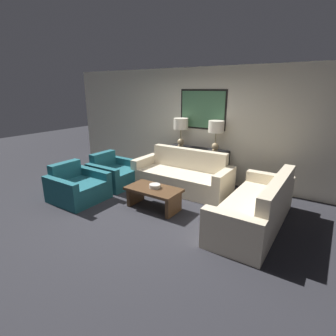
# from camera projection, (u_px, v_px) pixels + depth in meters

# --- Properties ---
(ground_plane) EXTENTS (20.00, 20.00, 0.00)m
(ground_plane) POSITION_uv_depth(u_px,v_px,m) (143.00, 212.00, 4.81)
(ground_plane) COLOR #28282D
(back_wall) EXTENTS (8.23, 0.12, 2.65)m
(back_wall) POSITION_uv_depth(u_px,v_px,m) (203.00, 125.00, 6.30)
(back_wall) COLOR beige
(back_wall) RESTS_ON ground_plane
(console_table) EXTENTS (1.51, 0.39, 0.81)m
(console_table) POSITION_uv_depth(u_px,v_px,m) (197.00, 165.00, 6.35)
(console_table) COLOR black
(console_table) RESTS_ON ground_plane
(table_lamp_left) EXTENTS (0.35, 0.35, 0.68)m
(table_lamp_left) POSITION_uv_depth(u_px,v_px,m) (181.00, 126.00, 6.33)
(table_lamp_left) COLOR tan
(table_lamp_left) RESTS_ON console_table
(table_lamp_right) EXTENTS (0.35, 0.35, 0.68)m
(table_lamp_right) POSITION_uv_depth(u_px,v_px,m) (216.00, 129.00, 5.84)
(table_lamp_right) COLOR tan
(table_lamp_right) RESTS_ON console_table
(couch_by_back_wall) EXTENTS (2.19, 0.86, 0.87)m
(couch_by_back_wall) POSITION_uv_depth(u_px,v_px,m) (182.00, 177.00, 5.84)
(couch_by_back_wall) COLOR beige
(couch_by_back_wall) RESTS_ON ground_plane
(couch_by_side) EXTENTS (0.86, 2.19, 0.87)m
(couch_by_side) POSITION_uv_depth(u_px,v_px,m) (256.00, 209.00, 4.28)
(couch_by_side) COLOR beige
(couch_by_side) RESTS_ON ground_plane
(coffee_table) EXTENTS (1.02, 0.56, 0.41)m
(coffee_table) POSITION_uv_depth(u_px,v_px,m) (154.00, 194.00, 4.89)
(coffee_table) COLOR #4C331E
(coffee_table) RESTS_ON ground_plane
(decorative_bowl) EXTENTS (0.21, 0.21, 0.07)m
(decorative_bowl) POSITION_uv_depth(u_px,v_px,m) (155.00, 186.00, 4.87)
(decorative_bowl) COLOR beige
(decorative_bowl) RESTS_ON coffee_table
(armchair_near_back_wall) EXTENTS (0.95, 0.95, 0.73)m
(armchair_near_back_wall) POSITION_uv_depth(u_px,v_px,m) (114.00, 174.00, 6.13)
(armchair_near_back_wall) COLOR #1E5B66
(armchair_near_back_wall) RESTS_ON ground_plane
(armchair_near_camera) EXTENTS (0.95, 0.95, 0.73)m
(armchair_near_camera) POSITION_uv_depth(u_px,v_px,m) (77.00, 188.00, 5.30)
(armchair_near_camera) COLOR #1E5B66
(armchair_near_camera) RESTS_ON ground_plane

